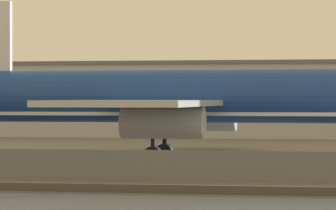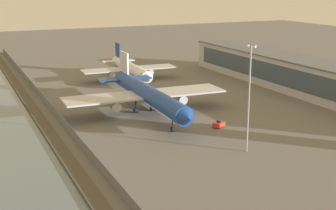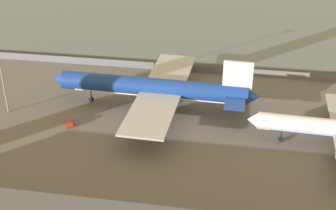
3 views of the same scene
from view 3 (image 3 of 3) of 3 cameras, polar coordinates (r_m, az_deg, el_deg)
The scene contains 7 objects.
ground_plane at distance 126.15m, azimuth -1.17°, elevation 1.32°, with size 500.00×500.00×0.00m, color #66635E.
waterfront_lagoon at distance 191.32m, azimuth 2.83°, elevation 10.94°, with size 320.00×98.00×0.01m.
shoreline_seawall at distance 144.30m, azimuth 0.33°, elevation 5.07°, with size 320.00×3.00×0.50m.
perimeter_fence at distance 139.89m, azimuth 0.04°, elevation 4.67°, with size 280.00×0.10×2.22m.
cargo_jet_blue at distance 116.80m, azimuth -1.47°, elevation 2.04°, with size 53.04×45.66×14.64m.
baggage_tug at distance 114.16m, azimuth -11.91°, elevation -2.02°, with size 2.63×3.56×1.80m.
apron_light_mast_apron_west at distance 118.83m, azimuth -19.83°, elevation 4.69°, with size 3.20×0.40×23.38m.
Camera 3 is at (-21.25, 110.20, 57.60)m, focal length 50.00 mm.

